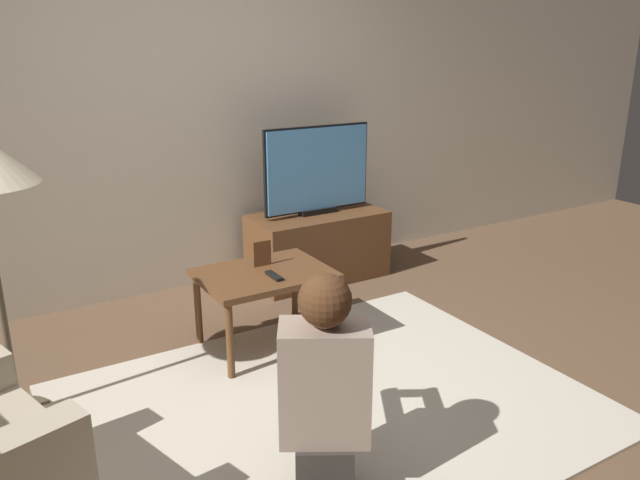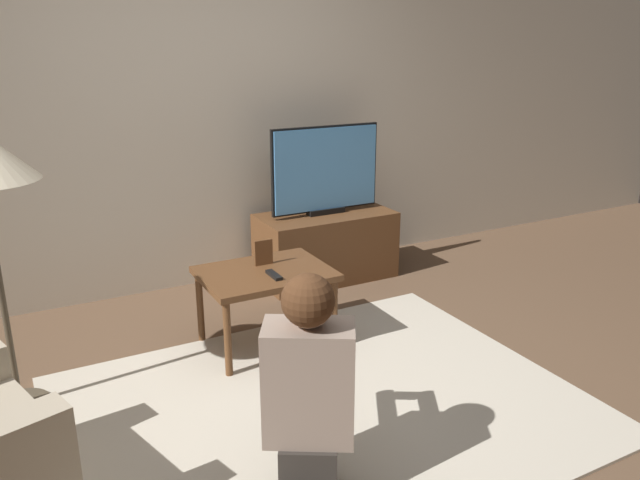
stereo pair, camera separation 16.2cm
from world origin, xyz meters
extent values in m
plane|color=brown|center=(0.00, 0.00, 0.00)|extent=(10.00, 10.00, 0.00)
cube|color=beige|center=(0.00, 1.93, 1.30)|extent=(10.00, 0.06, 2.60)
cube|color=beige|center=(0.00, 0.00, 0.01)|extent=(2.47, 1.91, 0.02)
cube|color=brown|center=(0.86, 1.55, 0.25)|extent=(1.00, 0.49, 0.50)
cube|color=black|center=(0.86, 1.55, 0.52)|extent=(0.29, 0.08, 0.04)
cube|color=black|center=(0.86, 1.56, 0.84)|extent=(0.85, 0.03, 0.62)
cube|color=#4C8CC6|center=(0.86, 1.55, 0.84)|extent=(0.82, 0.04, 0.59)
cube|color=brown|center=(0.02, 0.73, 0.46)|extent=(0.72, 0.55, 0.04)
cylinder|color=brown|center=(-0.30, 0.50, 0.22)|extent=(0.04, 0.04, 0.44)
cylinder|color=brown|center=(0.34, 0.50, 0.22)|extent=(0.04, 0.04, 0.44)
cylinder|color=brown|center=(-0.30, 0.96, 0.22)|extent=(0.04, 0.04, 0.44)
cylinder|color=brown|center=(0.34, 0.96, 0.22)|extent=(0.04, 0.04, 0.44)
cylinder|color=#4C4233|center=(-1.31, 0.70, 0.01)|extent=(0.28, 0.28, 0.03)
cube|color=#332D28|center=(-0.33, -0.50, 0.20)|extent=(0.31, 0.32, 0.14)
cube|color=gray|center=(-0.33, -0.50, 0.50)|extent=(0.39, 0.34, 0.46)
sphere|color=tan|center=(-0.33, -0.50, 0.83)|extent=(0.19, 0.19, 0.19)
sphere|color=#4C2D19|center=(-0.34, -0.52, 0.84)|extent=(0.20, 0.20, 0.20)
cube|color=black|center=(-0.15, -0.18, 0.52)|extent=(0.13, 0.10, 0.04)
cylinder|color=gray|center=(-0.12, -0.33, 0.52)|extent=(0.21, 0.29, 0.07)
cylinder|color=gray|center=(-0.29, -0.23, 0.52)|extent=(0.21, 0.29, 0.07)
cube|color=brown|center=(0.05, 0.82, 0.55)|extent=(0.11, 0.01, 0.15)
cube|color=black|center=(0.03, 0.62, 0.48)|extent=(0.04, 0.15, 0.02)
camera|label=1|loc=(-1.41, -2.25, 1.72)|focal=35.00mm
camera|label=2|loc=(-1.27, -2.33, 1.72)|focal=35.00mm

